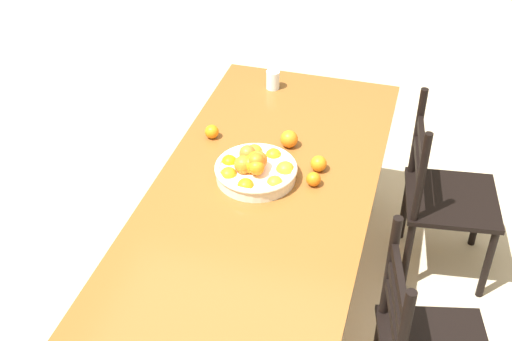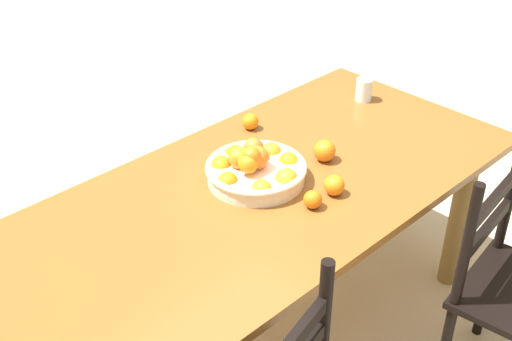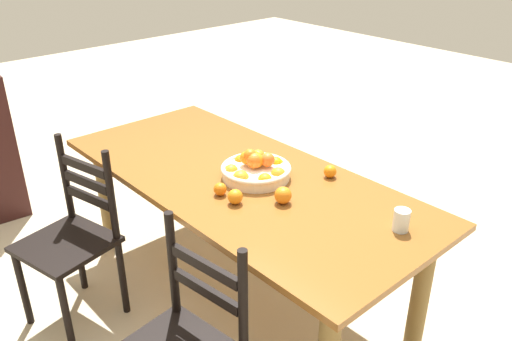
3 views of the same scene
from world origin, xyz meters
The scene contains 7 objects.
dining_table centered at (0.00, 0.00, 0.61)m, with size 2.03×0.90×0.72m.
fruit_bowl centered at (-0.07, -0.05, 0.77)m, with size 0.35×0.35×0.15m.
orange_loose_0 centered at (-0.34, 0.03, 0.76)m, with size 0.08×0.08×0.08m, color orange.
orange_loose_1 centered at (-0.20, 0.19, 0.76)m, with size 0.07×0.07×0.07m, color orange.
orange_loose_2 centered at (-0.09, 0.20, 0.75)m, with size 0.06×0.06×0.06m, color orange.
orange_loose_3 centered at (-0.31, -0.32, 0.75)m, with size 0.06×0.06×0.06m, color orange.
drinking_glass centered at (-0.83, -0.17, 0.77)m, with size 0.07×0.07×0.10m, color silver.
Camera 2 is at (1.28, 1.33, 1.99)m, focal length 47.10 mm.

